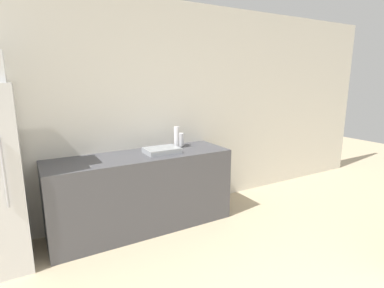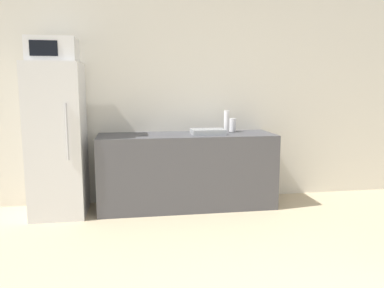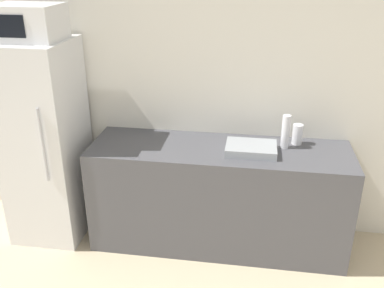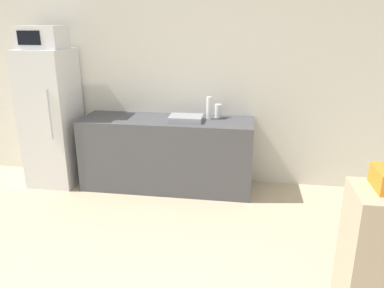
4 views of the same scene
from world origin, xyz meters
The scene contains 5 objects.
wall_back centered at (0.00, 3.41, 1.30)m, with size 8.00×0.06×2.60m, color silver.
counter centered at (-0.14, 3.07, 0.43)m, with size 2.04×0.62×0.86m, color #4C4C51.
sink_basin centered at (0.10, 3.04, 0.89)m, with size 0.38×0.28×0.06m, color #9EA3A8.
bottle_tall centered at (0.36, 3.16, 1.00)m, with size 0.06×0.06×0.26m, color silver.
bottle_short centered at (0.46, 3.25, 0.94)m, with size 0.08×0.08×0.16m, color silver.
Camera 1 is at (-1.25, 0.00, 1.69)m, focal length 28.00 mm.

